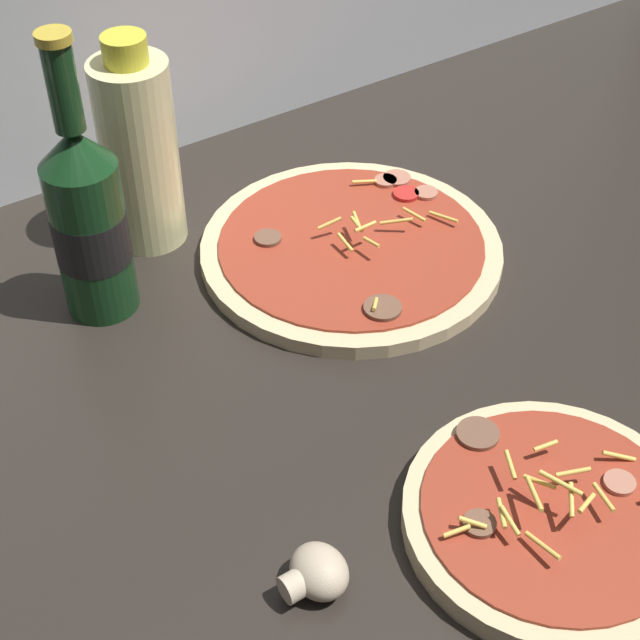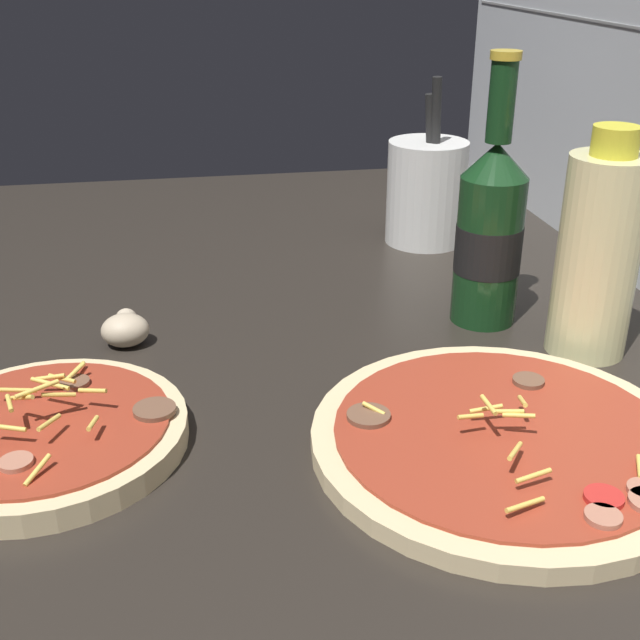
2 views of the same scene
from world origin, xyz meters
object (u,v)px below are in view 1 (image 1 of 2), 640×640
object	(u,v)px
pizza_near	(547,520)
mushroom_right	(316,573)
pizza_far	(352,249)
oil_bottle	(139,151)
beer_bottle	(88,219)

from	to	relation	value
pizza_near	mushroom_right	distance (cm)	17.63
pizza_far	oil_bottle	distance (cm)	22.57
pizza_near	beer_bottle	xyz separation A→B (cm)	(-16.30, 41.99, 8.59)
pizza_near	oil_bottle	size ratio (longest dim) A/B	1.02
pizza_near	beer_bottle	world-z (taller)	beer_bottle
pizza_far	mushroom_right	size ratio (longest dim) A/B	6.08
beer_bottle	oil_bottle	world-z (taller)	beer_bottle
pizza_near	oil_bottle	world-z (taller)	oil_bottle
pizza_near	pizza_far	xyz separation A→B (cm)	(7.11, 34.94, -0.23)
beer_bottle	oil_bottle	size ratio (longest dim) A/B	1.25
pizza_far	beer_bottle	world-z (taller)	beer_bottle
oil_bottle	mushroom_right	xyz separation A→B (cm)	(-8.94, -43.84, -8.30)
pizza_near	pizza_far	size ratio (longest dim) A/B	0.74
beer_bottle	pizza_far	bearing A→B (deg)	-16.76
pizza_near	beer_bottle	bearing A→B (deg)	111.21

